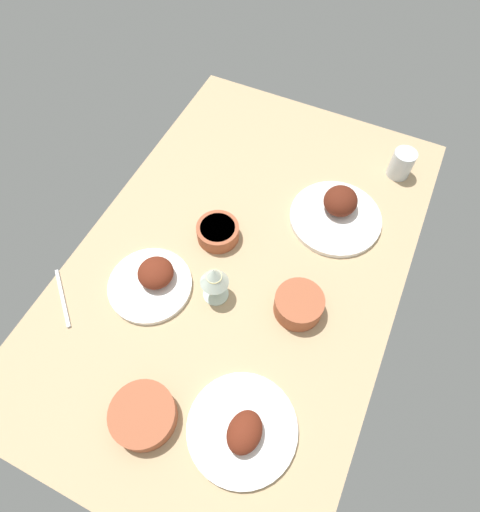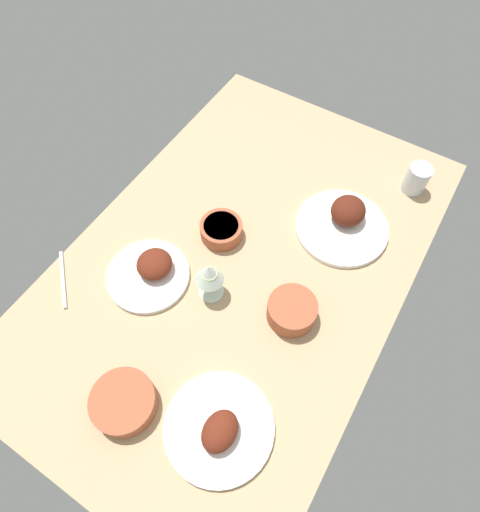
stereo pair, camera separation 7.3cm
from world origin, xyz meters
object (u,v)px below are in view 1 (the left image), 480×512
object	(u,v)px
bowl_onions	(143,415)
wine_glass	(214,278)
plate_near_viewer	(337,211)
plate_far_side	(243,430)
bowl_cream	(218,231)
water_tumbler	(402,164)
plate_center_main	(152,280)
bowl_sauce	(299,304)
fork_loose	(63,298)

from	to	relation	value
bowl_onions	wine_glass	xyz separation A→B (cm)	(-35.78, 0.75, 7.10)
plate_near_viewer	bowl_onions	xyz separation A→B (cm)	(75.03, -22.15, 0.39)
plate_near_viewer	plate_far_side	world-z (taller)	plate_near_viewer
bowl_cream	wine_glass	distance (cm)	20.35
bowl_onions	water_tumbler	xyz separation A→B (cm)	(-99.77, 34.85, 1.84)
plate_center_main	bowl_sauce	distance (cm)	40.28
water_tumbler	fork_loose	bearing A→B (deg)	-40.81
plate_center_main	plate_near_viewer	world-z (taller)	plate_near_viewer
plate_center_main	plate_far_side	world-z (taller)	plate_center_main
bowl_cream	wine_glass	xyz separation A→B (cm)	(17.29, 7.92, 7.24)
plate_far_side	water_tumbler	distance (cm)	93.66
plate_center_main	bowl_onions	world-z (taller)	plate_center_main
plate_near_viewer	bowl_onions	size ratio (longest dim) A/B	1.79
plate_near_viewer	fork_loose	distance (cm)	82.59
bowl_cream	fork_loose	distance (cm)	46.59
plate_center_main	water_tumbler	distance (cm)	85.55
fork_loose	bowl_sauce	bearing A→B (deg)	-115.20
plate_near_viewer	water_tumbler	distance (cm)	27.89
bowl_cream	water_tumbler	world-z (taller)	water_tumbler
fork_loose	plate_center_main	bearing A→B (deg)	-101.93
plate_near_viewer	wine_glass	distance (cm)	45.33
bowl_cream	plate_far_side	bearing A→B (deg)	32.50
bowl_cream	bowl_onions	bearing A→B (deg)	7.69
plate_near_viewer	wine_glass	world-z (taller)	wine_glass
bowl_cream	bowl_onions	distance (cm)	53.55
bowl_sauce	water_tumbler	size ratio (longest dim) A/B	1.40
plate_near_viewer	fork_loose	size ratio (longest dim) A/B	1.51
bowl_sauce	wine_glass	distance (cm)	23.45
plate_center_main	bowl_cream	distance (cm)	23.63
bowl_sauce	wine_glass	xyz separation A→B (cm)	(5.28, -21.89, 6.55)
plate_near_viewer	wine_glass	xyz separation A→B (cm)	(39.25, -21.41, 7.50)
plate_center_main	plate_far_side	distance (cm)	45.62
wine_glass	plate_center_main	bearing A→B (deg)	-75.50
wine_glass	bowl_cream	bearing A→B (deg)	-155.39
plate_center_main	plate_far_side	size ratio (longest dim) A/B	0.89
bowl_onions	water_tumbler	size ratio (longest dim) A/B	1.65
plate_far_side	bowl_sauce	bearing A→B (deg)	179.21
bowl_sauce	wine_glass	bearing A→B (deg)	-76.43
bowl_onions	fork_loose	distance (cm)	40.44
plate_far_side	bowl_cream	xyz separation A→B (cm)	(-46.05, -29.34, 0.91)
wine_glass	fork_loose	size ratio (longest dim) A/B	0.77
plate_near_viewer	plate_far_side	distance (cm)	68.02
bowl_sauce	water_tumbler	bearing A→B (deg)	168.24
plate_far_side	bowl_cream	distance (cm)	54.61
fork_loose	plate_near_viewer	bearing A→B (deg)	-92.65
plate_center_main	bowl_onions	distance (cm)	35.39
plate_far_side	bowl_onions	size ratio (longest dim) A/B	1.68
water_tumbler	bowl_onions	bearing A→B (deg)	-19.26
plate_far_side	fork_loose	xyz separation A→B (cm)	(-10.01, -58.77, -1.38)
plate_near_viewer	water_tumbler	xyz separation A→B (cm)	(-24.73, 12.70, 2.23)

